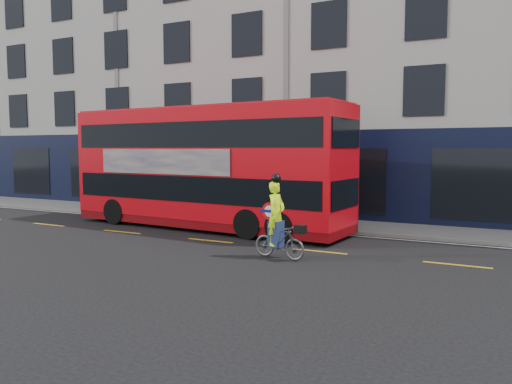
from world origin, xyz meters
The scene contains 8 objects.
ground centered at (0.00, 0.00, 0.00)m, with size 120.00×120.00×0.00m, color black.
pavement centered at (0.00, 6.50, 0.06)m, with size 60.00×3.00×0.12m, color slate.
kerb centered at (0.00, 5.00, 0.07)m, with size 60.00×0.12×0.13m, color gray.
building_terrace centered at (0.00, 12.94, 7.49)m, with size 50.00×10.07×15.00m.
road_edge_line centered at (0.00, 4.70, 0.00)m, with size 58.00×0.10×0.01m, color silver.
lane_dashes centered at (0.00, 1.50, 0.00)m, with size 58.00×0.12×0.01m, color #C18C16, non-canonical shape.
bus centered at (-1.62, 3.79, 2.46)m, with size 12.09×3.64×4.80m.
cyclist centered at (3.26, 0.02, 0.85)m, with size 1.73×0.73×2.48m.
Camera 1 is at (9.20, -13.02, 3.20)m, focal length 35.00 mm.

